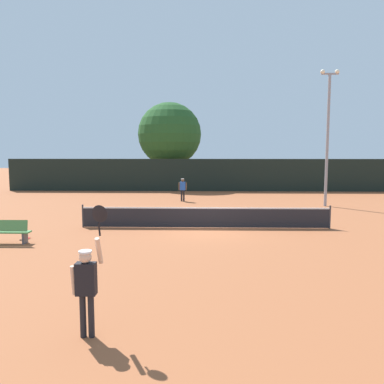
# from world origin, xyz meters

# --- Properties ---
(ground_plane) EXTENTS (120.00, 120.00, 0.00)m
(ground_plane) POSITION_xyz_m (0.00, 0.00, 0.00)
(ground_plane) COLOR #9E5633
(tennis_net) EXTENTS (11.54, 0.08, 1.07)m
(tennis_net) POSITION_xyz_m (0.00, 0.00, 0.51)
(tennis_net) COLOR #232328
(tennis_net) RESTS_ON ground
(perimeter_fence) EXTENTS (34.66, 0.12, 2.84)m
(perimeter_fence) POSITION_xyz_m (0.00, 16.31, 1.42)
(perimeter_fence) COLOR black
(perimeter_fence) RESTS_ON ground
(player_serving) EXTENTS (0.68, 0.40, 2.56)m
(player_serving) POSITION_xyz_m (-2.36, -10.68, 1.13)
(player_serving) COLOR black
(player_serving) RESTS_ON ground
(player_receiving) EXTENTS (0.57, 0.24, 1.60)m
(player_receiving) POSITION_xyz_m (-1.52, 9.42, 0.98)
(player_receiving) COLOR blue
(player_receiving) RESTS_ON ground
(tennis_ball) EXTENTS (0.07, 0.07, 0.07)m
(tennis_ball) POSITION_xyz_m (1.45, 0.56, 0.03)
(tennis_ball) COLOR #CCE033
(tennis_ball) RESTS_ON ground
(spare_racket) EXTENTS (0.28, 0.52, 0.04)m
(spare_racket) POSITION_xyz_m (-7.32, -2.45, 0.02)
(spare_racket) COLOR black
(spare_racket) RESTS_ON ground
(courtside_bench) EXTENTS (1.80, 0.44, 0.95)m
(courtside_bench) POSITION_xyz_m (-7.71, -3.28, 0.48)
(courtside_bench) COLOR #478C4C
(courtside_bench) RESTS_ON ground
(light_pole) EXTENTS (1.18, 0.28, 8.61)m
(light_pole) POSITION_xyz_m (7.80, 7.31, 4.87)
(light_pole) COLOR gray
(light_pole) RESTS_ON ground
(large_tree) EXTENTS (6.02, 6.02, 8.12)m
(large_tree) POSITION_xyz_m (-3.27, 19.56, 5.09)
(large_tree) COLOR brown
(large_tree) RESTS_ON ground
(parked_car_near) EXTENTS (2.13, 4.30, 1.69)m
(parked_car_near) POSITION_xyz_m (-7.94, 22.61, 0.78)
(parked_car_near) COLOR #B7B7BC
(parked_car_near) RESTS_ON ground
(parked_car_mid) EXTENTS (2.43, 4.41, 1.69)m
(parked_car_mid) POSITION_xyz_m (6.83, 22.62, 0.78)
(parked_car_mid) COLOR #B7B7BC
(parked_car_mid) RESTS_ON ground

